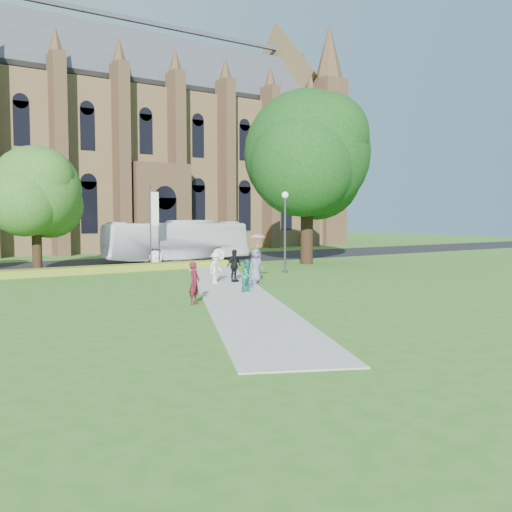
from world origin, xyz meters
TOP-DOWN VIEW (x-y plane):
  - ground at (0.00, 0.00)m, footprint 160.00×160.00m
  - road at (0.00, 20.00)m, footprint 160.00×10.00m
  - footpath at (0.00, 1.00)m, footprint 15.58×28.54m
  - flower_hedge at (-2.00, 13.20)m, footprint 18.00×1.40m
  - cathedral at (10.00, 39.73)m, footprint 52.60×18.25m
  - streetlamp at (7.50, 6.50)m, footprint 0.44×0.44m
  - large_tree at (13.00, 11.00)m, footprint 9.60×9.60m
  - street_tree_1 at (-6.00, 14.50)m, footprint 5.60×5.60m
  - banner_pole_0 at (2.11, 15.20)m, footprint 0.70×0.10m
  - tour_coach at (5.79, 18.66)m, footprint 12.03×3.44m
  - pedestrian_0 at (-3.66, -2.04)m, footprint 0.75×0.71m
  - pedestrian_1 at (0.23, -0.20)m, footprint 0.91×0.81m
  - pedestrian_2 at (0.68, 3.64)m, footprint 1.25×1.06m
  - pedestrian_3 at (1.88, 3.71)m, footprint 1.13×0.72m
  - pedestrian_4 at (2.72, 2.81)m, footprint 0.97×0.69m
  - parasol at (2.90, 2.91)m, footprint 0.87×0.87m

SIDE VIEW (x-z plane):
  - ground at x=0.00m, z-range 0.00..0.00m
  - road at x=0.00m, z-range 0.00..0.02m
  - footpath at x=0.00m, z-range 0.00..0.04m
  - flower_hedge at x=-2.00m, z-range 0.00..0.45m
  - pedestrian_1 at x=0.23m, z-range 0.04..1.60m
  - pedestrian_2 at x=0.68m, z-range 0.04..1.72m
  - pedestrian_0 at x=-3.66m, z-range 0.04..1.76m
  - pedestrian_3 at x=1.88m, z-range 0.04..1.84m
  - pedestrian_4 at x=2.72m, z-range 0.04..1.89m
  - tour_coach at x=5.79m, z-range 0.02..3.33m
  - parasol at x=2.90m, z-range 1.89..2.61m
  - streetlamp at x=7.50m, z-range 0.68..5.92m
  - banner_pole_0 at x=2.11m, z-range 0.39..6.39m
  - street_tree_1 at x=-6.00m, z-range 1.20..9.25m
  - large_tree at x=13.00m, z-range 1.77..14.97m
  - cathedral at x=10.00m, z-range -1.02..26.98m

